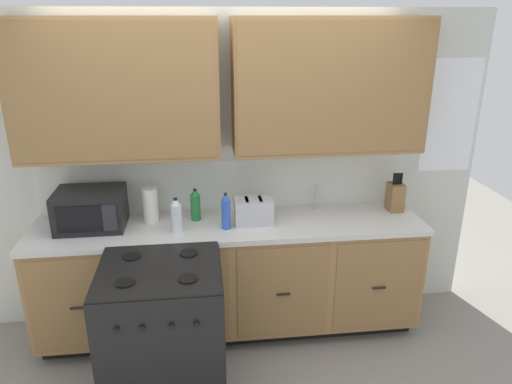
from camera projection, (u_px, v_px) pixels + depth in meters
ground_plane at (235, 353)px, 3.60m from camera, size 8.00×8.00×0.00m
wall_unit at (226, 121)px, 3.48m from camera, size 4.08×0.40×2.44m
counter_run at (231, 277)px, 3.71m from camera, size 2.91×0.64×0.93m
stove_range at (164, 332)px, 3.07m from camera, size 0.76×0.68×0.95m
microwave at (91, 209)px, 3.44m from camera, size 0.48×0.37×0.28m
toaster at (254, 211)px, 3.53m from camera, size 0.28×0.18×0.19m
knife_block at (395, 196)px, 3.76m from camera, size 0.11×0.14×0.31m
sink_faucet at (316, 197)px, 3.79m from camera, size 0.02×0.02×0.20m
paper_towel_roll at (150, 205)px, 3.54m from camera, size 0.12×0.12×0.26m
bottle_blue at (226, 211)px, 3.42m from camera, size 0.07×0.07×0.27m
bottle_green at (195, 205)px, 3.57m from camera, size 0.07×0.07×0.25m
bottle_clear at (176, 215)px, 3.37m from camera, size 0.08×0.08×0.26m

